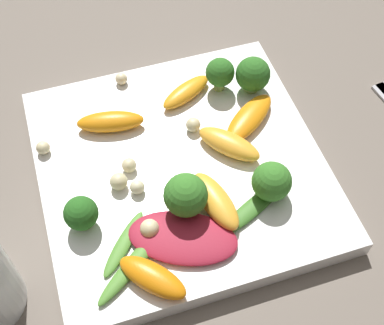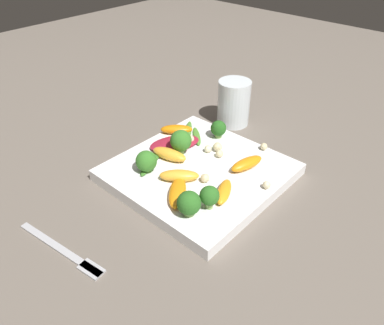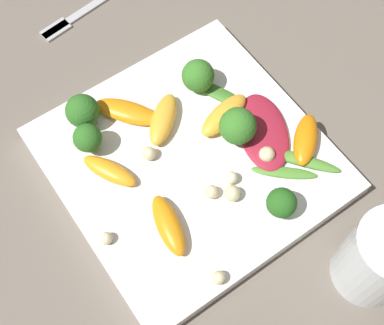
# 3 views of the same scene
# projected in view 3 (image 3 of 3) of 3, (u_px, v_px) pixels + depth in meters

# --- Properties ---
(ground_plane) EXTENTS (2.40, 2.40, 0.00)m
(ground_plane) POSITION_uv_depth(u_px,v_px,m) (189.00, 165.00, 0.62)
(ground_plane) COLOR #6B6056
(plate) EXTENTS (0.29, 0.29, 0.02)m
(plate) POSITION_uv_depth(u_px,v_px,m) (189.00, 161.00, 0.61)
(plate) COLOR white
(plate) RESTS_ON ground_plane
(drinking_glass) EXTENTS (0.07, 0.07, 0.10)m
(drinking_glass) POSITION_uv_depth(u_px,v_px,m) (380.00, 259.00, 0.52)
(drinking_glass) COLOR white
(drinking_glass) RESTS_ON ground_plane
(fork) EXTENTS (0.18, 0.04, 0.01)m
(fork) POSITION_uv_depth(u_px,v_px,m) (84.00, 10.00, 0.72)
(fork) COLOR #B2B2B7
(fork) RESTS_ON ground_plane
(radicchio_leaf_0) EXTENTS (0.10, 0.12, 0.01)m
(radicchio_leaf_0) POSITION_uv_depth(u_px,v_px,m) (263.00, 131.00, 0.61)
(radicchio_leaf_0) COLOR maroon
(radicchio_leaf_0) RESTS_ON plate
(orange_segment_0) EXTENTS (0.07, 0.06, 0.02)m
(orange_segment_0) POSITION_uv_depth(u_px,v_px,m) (306.00, 140.00, 0.60)
(orange_segment_0) COLOR orange
(orange_segment_0) RESTS_ON plate
(orange_segment_1) EXTENTS (0.08, 0.04, 0.02)m
(orange_segment_1) POSITION_uv_depth(u_px,v_px,m) (224.00, 115.00, 0.62)
(orange_segment_1) COLOR #FCAD33
(orange_segment_1) RESTS_ON plate
(orange_segment_2) EXTENTS (0.05, 0.07, 0.02)m
(orange_segment_2) POSITION_uv_depth(u_px,v_px,m) (109.00, 171.00, 0.59)
(orange_segment_2) COLOR orange
(orange_segment_2) RESTS_ON plate
(orange_segment_3) EXTENTS (0.07, 0.08, 0.02)m
(orange_segment_3) POSITION_uv_depth(u_px,v_px,m) (127.00, 112.00, 0.62)
(orange_segment_3) COLOR orange
(orange_segment_3) RESTS_ON plate
(orange_segment_4) EXTENTS (0.04, 0.08, 0.02)m
(orange_segment_4) POSITION_uv_depth(u_px,v_px,m) (168.00, 225.00, 0.56)
(orange_segment_4) COLOR orange
(orange_segment_4) RESTS_ON plate
(orange_segment_5) EXTENTS (0.07, 0.07, 0.02)m
(orange_segment_5) POSITION_uv_depth(u_px,v_px,m) (164.00, 118.00, 0.61)
(orange_segment_5) COLOR #FCAD33
(orange_segment_5) RESTS_ON plate
(broccoli_floret_0) EXTENTS (0.03, 0.03, 0.04)m
(broccoli_floret_0) POSITION_uv_depth(u_px,v_px,m) (281.00, 203.00, 0.56)
(broccoli_floret_0) COLOR #7A9E51
(broccoli_floret_0) RESTS_ON plate
(broccoli_floret_1) EXTENTS (0.03, 0.03, 0.04)m
(broccoli_floret_1) POSITION_uv_depth(u_px,v_px,m) (88.00, 138.00, 0.59)
(broccoli_floret_1) COLOR #84AD5B
(broccoli_floret_1) RESTS_ON plate
(broccoli_floret_2) EXTENTS (0.04, 0.04, 0.04)m
(broccoli_floret_2) POSITION_uv_depth(u_px,v_px,m) (83.00, 111.00, 0.60)
(broccoli_floret_2) COLOR #84AD5B
(broccoli_floret_2) RESTS_ON plate
(broccoli_floret_3) EXTENTS (0.04, 0.04, 0.04)m
(broccoli_floret_3) POSITION_uv_depth(u_px,v_px,m) (198.00, 76.00, 0.63)
(broccoli_floret_3) COLOR #7A9E51
(broccoli_floret_3) RESTS_ON plate
(broccoli_floret_4) EXTENTS (0.04, 0.04, 0.05)m
(broccoli_floret_4) POSITION_uv_depth(u_px,v_px,m) (238.00, 126.00, 0.59)
(broccoli_floret_4) COLOR #7A9E51
(broccoli_floret_4) RESTS_ON plate
(arugula_sprig_0) EXTENTS (0.06, 0.09, 0.01)m
(arugula_sprig_0) POSITION_uv_depth(u_px,v_px,m) (217.00, 93.00, 0.64)
(arugula_sprig_0) COLOR #3D7528
(arugula_sprig_0) RESTS_ON plate
(arugula_sprig_1) EXTENTS (0.07, 0.08, 0.01)m
(arugula_sprig_1) POSITION_uv_depth(u_px,v_px,m) (299.00, 159.00, 0.60)
(arugula_sprig_1) COLOR #518E33
(arugula_sprig_1) RESTS_ON plate
(arugula_sprig_2) EXTENTS (0.06, 0.06, 0.01)m
(arugula_sprig_2) POSITION_uv_depth(u_px,v_px,m) (284.00, 172.00, 0.59)
(arugula_sprig_2) COLOR #518E33
(arugula_sprig_2) RESTS_ON plate
(macadamia_nut_0) EXTENTS (0.02, 0.02, 0.02)m
(macadamia_nut_0) POSITION_uv_depth(u_px,v_px,m) (232.00, 193.00, 0.57)
(macadamia_nut_0) COLOR beige
(macadamia_nut_0) RESTS_ON plate
(macadamia_nut_1) EXTENTS (0.01, 0.01, 0.01)m
(macadamia_nut_1) POSITION_uv_depth(u_px,v_px,m) (231.00, 178.00, 0.58)
(macadamia_nut_1) COLOR beige
(macadamia_nut_1) RESTS_ON plate
(macadamia_nut_2) EXTENTS (0.02, 0.02, 0.02)m
(macadamia_nut_2) POSITION_uv_depth(u_px,v_px,m) (212.00, 192.00, 0.57)
(macadamia_nut_2) COLOR beige
(macadamia_nut_2) RESTS_ON plate
(macadamia_nut_3) EXTENTS (0.01, 0.01, 0.01)m
(macadamia_nut_3) POSITION_uv_depth(u_px,v_px,m) (106.00, 238.00, 0.55)
(macadamia_nut_3) COLOR beige
(macadamia_nut_3) RESTS_ON plate
(macadamia_nut_4) EXTENTS (0.02, 0.02, 0.02)m
(macadamia_nut_4) POSITION_uv_depth(u_px,v_px,m) (267.00, 154.00, 0.59)
(macadamia_nut_4) COLOR beige
(macadamia_nut_4) RESTS_ON plate
(macadamia_nut_5) EXTENTS (0.02, 0.02, 0.02)m
(macadamia_nut_5) POSITION_uv_depth(u_px,v_px,m) (149.00, 153.00, 0.60)
(macadamia_nut_5) COLOR beige
(macadamia_nut_5) RESTS_ON plate
(macadamia_nut_6) EXTENTS (0.01, 0.01, 0.01)m
(macadamia_nut_6) POSITION_uv_depth(u_px,v_px,m) (219.00, 278.00, 0.53)
(macadamia_nut_6) COLOR beige
(macadamia_nut_6) RESTS_ON plate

